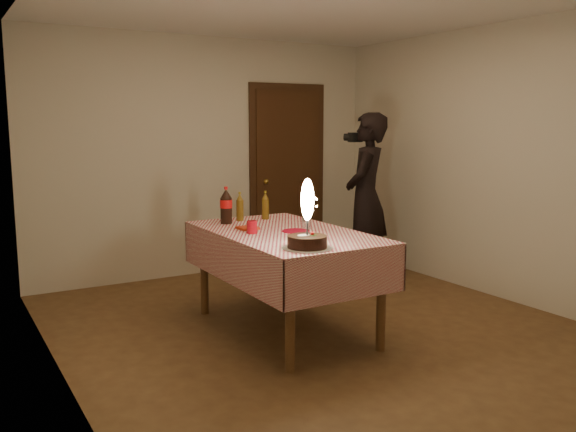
{
  "coord_description": "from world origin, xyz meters",
  "views": [
    {
      "loc": [
        -2.66,
        -4.01,
        1.68
      ],
      "look_at": [
        -0.27,
        0.07,
        0.95
      ],
      "focal_mm": 38.0,
      "sensor_mm": 36.0,
      "label": 1
    }
  ],
  "objects_px": {
    "clear_cup": "(306,224)",
    "amber_bottle_right": "(265,206)",
    "dining_table": "(285,245)",
    "red_cup": "(252,227)",
    "cola_bottle": "(226,206)",
    "amber_bottle_left": "(240,207)",
    "photographer": "(366,197)",
    "birthday_cake": "(307,231)",
    "red_plate": "(296,231)"
  },
  "relations": [
    {
      "from": "clear_cup",
      "to": "amber_bottle_right",
      "type": "distance_m",
      "value": 0.62
    },
    {
      "from": "dining_table",
      "to": "red_cup",
      "type": "relative_size",
      "value": 17.2
    },
    {
      "from": "cola_bottle",
      "to": "red_cup",
      "type": "bearing_deg",
      "value": -92.83
    },
    {
      "from": "amber_bottle_left",
      "to": "photographer",
      "type": "xyz_separation_m",
      "value": [
        1.65,
        0.33,
        -0.05
      ]
    },
    {
      "from": "red_cup",
      "to": "photographer",
      "type": "bearing_deg",
      "value": 27.04
    },
    {
      "from": "birthday_cake",
      "to": "red_plate",
      "type": "relative_size",
      "value": 2.2
    },
    {
      "from": "birthday_cake",
      "to": "clear_cup",
      "type": "xyz_separation_m",
      "value": [
        0.4,
        0.65,
        -0.07
      ]
    },
    {
      "from": "cola_bottle",
      "to": "photographer",
      "type": "xyz_separation_m",
      "value": [
        1.82,
        0.41,
        -0.08
      ]
    },
    {
      "from": "dining_table",
      "to": "red_plate",
      "type": "relative_size",
      "value": 7.82
    },
    {
      "from": "clear_cup",
      "to": "amber_bottle_right",
      "type": "xyz_separation_m",
      "value": [
        -0.04,
        0.62,
        0.07
      ]
    },
    {
      "from": "birthday_cake",
      "to": "dining_table",
      "type": "bearing_deg",
      "value": 72.98
    },
    {
      "from": "clear_cup",
      "to": "birthday_cake",
      "type": "bearing_deg",
      "value": -121.71
    },
    {
      "from": "red_cup",
      "to": "amber_bottle_right",
      "type": "relative_size",
      "value": 0.39
    },
    {
      "from": "dining_table",
      "to": "clear_cup",
      "type": "distance_m",
      "value": 0.26
    },
    {
      "from": "dining_table",
      "to": "clear_cup",
      "type": "relative_size",
      "value": 19.11
    },
    {
      "from": "red_plate",
      "to": "amber_bottle_left",
      "type": "relative_size",
      "value": 0.86
    },
    {
      "from": "birthday_cake",
      "to": "amber_bottle_left",
      "type": "relative_size",
      "value": 1.89
    },
    {
      "from": "birthday_cake",
      "to": "red_cup",
      "type": "bearing_deg",
      "value": 95.63
    },
    {
      "from": "red_cup",
      "to": "cola_bottle",
      "type": "distance_m",
      "value": 0.54
    },
    {
      "from": "red_cup",
      "to": "photographer",
      "type": "xyz_separation_m",
      "value": [
        1.84,
        0.94,
        0.02
      ]
    },
    {
      "from": "clear_cup",
      "to": "amber_bottle_left",
      "type": "bearing_deg",
      "value": 113.13
    },
    {
      "from": "dining_table",
      "to": "photographer",
      "type": "relative_size",
      "value": 0.97
    },
    {
      "from": "amber_bottle_right",
      "to": "cola_bottle",
      "type": "bearing_deg",
      "value": -174.34
    },
    {
      "from": "red_plate",
      "to": "amber_bottle_left",
      "type": "height_order",
      "value": "amber_bottle_left"
    },
    {
      "from": "birthday_cake",
      "to": "red_cup",
      "type": "relative_size",
      "value": 4.83
    },
    {
      "from": "clear_cup",
      "to": "amber_bottle_right",
      "type": "height_order",
      "value": "amber_bottle_right"
    },
    {
      "from": "amber_bottle_right",
      "to": "birthday_cake",
      "type": "bearing_deg",
      "value": -105.83
    },
    {
      "from": "dining_table",
      "to": "cola_bottle",
      "type": "distance_m",
      "value": 0.68
    },
    {
      "from": "clear_cup",
      "to": "photographer",
      "type": "relative_size",
      "value": 0.05
    },
    {
      "from": "cola_bottle",
      "to": "photographer",
      "type": "distance_m",
      "value": 1.87
    },
    {
      "from": "dining_table",
      "to": "birthday_cake",
      "type": "height_order",
      "value": "birthday_cake"
    },
    {
      "from": "birthday_cake",
      "to": "amber_bottle_right",
      "type": "distance_m",
      "value": 1.32
    },
    {
      "from": "red_cup",
      "to": "cola_bottle",
      "type": "xyz_separation_m",
      "value": [
        0.03,
        0.53,
        0.1
      ]
    },
    {
      "from": "red_cup",
      "to": "cola_bottle",
      "type": "bearing_deg",
      "value": 87.17
    },
    {
      "from": "birthday_cake",
      "to": "amber_bottle_right",
      "type": "height_order",
      "value": "birthday_cake"
    },
    {
      "from": "red_cup",
      "to": "birthday_cake",
      "type": "bearing_deg",
      "value": -84.37
    },
    {
      "from": "dining_table",
      "to": "cola_bottle",
      "type": "relative_size",
      "value": 5.42
    },
    {
      "from": "red_cup",
      "to": "amber_bottle_left",
      "type": "relative_size",
      "value": 0.39
    },
    {
      "from": "dining_table",
      "to": "amber_bottle_right",
      "type": "bearing_deg",
      "value": 75.43
    },
    {
      "from": "cola_bottle",
      "to": "amber_bottle_right",
      "type": "relative_size",
      "value": 1.25
    },
    {
      "from": "red_cup",
      "to": "amber_bottle_left",
      "type": "distance_m",
      "value": 0.64
    },
    {
      "from": "dining_table",
      "to": "photographer",
      "type": "distance_m",
      "value": 1.87
    },
    {
      "from": "amber_bottle_right",
      "to": "red_cup",
      "type": "bearing_deg",
      "value": -126.89
    },
    {
      "from": "red_plate",
      "to": "photographer",
      "type": "relative_size",
      "value": 0.12
    },
    {
      "from": "dining_table",
      "to": "cola_bottle",
      "type": "xyz_separation_m",
      "value": [
        -0.24,
        0.58,
        0.26
      ]
    },
    {
      "from": "red_plate",
      "to": "red_cup",
      "type": "xyz_separation_m",
      "value": [
        -0.34,
        0.1,
        0.05
      ]
    },
    {
      "from": "photographer",
      "to": "cola_bottle",
      "type": "bearing_deg",
      "value": -167.31
    },
    {
      "from": "birthday_cake",
      "to": "red_plate",
      "type": "xyz_separation_m",
      "value": [
        0.27,
        0.6,
        -0.12
      ]
    },
    {
      "from": "cola_bottle",
      "to": "birthday_cake",
      "type": "bearing_deg",
      "value": -88.02
    },
    {
      "from": "amber_bottle_right",
      "to": "dining_table",
      "type": "bearing_deg",
      "value": -104.57
    }
  ]
}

